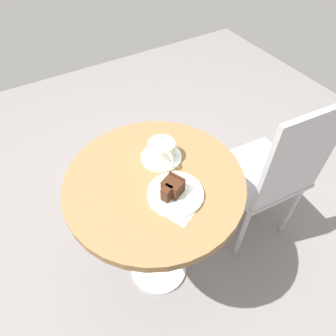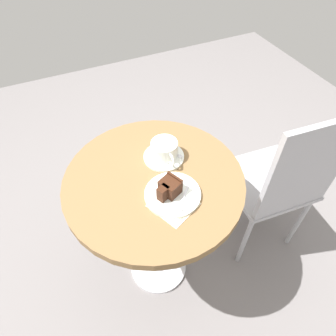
# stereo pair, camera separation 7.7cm
# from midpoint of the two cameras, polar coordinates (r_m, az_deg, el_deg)

# --- Properties ---
(ground_plane) EXTENTS (4.40, 4.40, 0.01)m
(ground_plane) POSITION_cam_midpoint_polar(r_m,az_deg,el_deg) (1.73, -0.45, -18.37)
(ground_plane) COLOR slate
(ground_plane) RESTS_ON ground
(cafe_table) EXTENTS (0.66, 0.66, 0.75)m
(cafe_table) POSITION_cam_midpoint_polar(r_m,az_deg,el_deg) (1.18, -0.63, -6.31)
(cafe_table) COLOR brown
(cafe_table) RESTS_ON ground
(saucer) EXTENTS (0.15, 0.15, 0.01)m
(saucer) POSITION_cam_midpoint_polar(r_m,az_deg,el_deg) (1.14, 1.14, 2.10)
(saucer) COLOR silver
(saucer) RESTS_ON cafe_table
(coffee_cup) EXTENTS (0.14, 0.10, 0.06)m
(coffee_cup) POSITION_cam_midpoint_polar(r_m,az_deg,el_deg) (1.12, 1.32, 3.53)
(coffee_cup) COLOR silver
(coffee_cup) RESTS_ON saucer
(teaspoon) EXTENTS (0.09, 0.04, 0.00)m
(teaspoon) POSITION_cam_midpoint_polar(r_m,az_deg,el_deg) (1.15, 3.36, 2.80)
(teaspoon) COLOR silver
(teaspoon) RESTS_ON saucer
(cake_plate) EXTENTS (0.19, 0.19, 0.01)m
(cake_plate) POSITION_cam_midpoint_polar(r_m,az_deg,el_deg) (1.03, 3.05, -5.11)
(cake_plate) COLOR silver
(cake_plate) RESTS_ON cafe_table
(cake_slice) EXTENTS (0.08, 0.09, 0.06)m
(cake_slice) POSITION_cam_midpoint_polar(r_m,az_deg,el_deg) (1.00, 2.45, -3.84)
(cake_slice) COLOR #422619
(cake_slice) RESTS_ON cake_plate
(fork) EXTENTS (0.11, 0.11, 0.00)m
(fork) POSITION_cam_midpoint_polar(r_m,az_deg,el_deg) (0.99, 4.77, -6.88)
(fork) COLOR silver
(fork) RESTS_ON cake_plate
(napkin) EXTENTS (0.18, 0.18, 0.00)m
(napkin) POSITION_cam_midpoint_polar(r_m,az_deg,el_deg) (1.01, 3.03, -6.88)
(napkin) COLOR beige
(napkin) RESTS_ON cafe_table
(cafe_chair) EXTENTS (0.41, 0.41, 0.94)m
(cafe_chair) POSITION_cam_midpoint_polar(r_m,az_deg,el_deg) (1.44, 22.48, -2.18)
(cafe_chair) COLOR #9E9EA3
(cafe_chair) RESTS_ON ground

